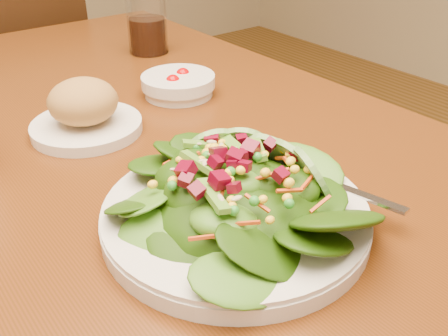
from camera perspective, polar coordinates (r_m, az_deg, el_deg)
The scene contains 6 objects.
dining_table at distance 0.77m, azimuth -11.83°, elevation -4.84°, with size 0.90×1.40×0.75m.
chair_far at distance 1.65m, azimuth -22.02°, elevation 6.15°, with size 0.42×0.42×0.87m.
salad_plate at distance 0.54m, azimuth 2.15°, elevation -3.37°, with size 0.29×0.29×0.08m.
bread_plate at distance 0.76m, azimuth -15.65°, elevation 6.27°, with size 0.16×0.16×0.08m.
tomato_bowl at distance 0.88m, azimuth -5.24°, elevation 9.46°, with size 0.13×0.13×0.04m.
drinking_glass at distance 1.10m, azimuth -8.79°, elevation 16.05°, with size 0.08×0.08×0.15m.
Camera 1 is at (-0.25, -0.58, 1.09)m, focal length 40.00 mm.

